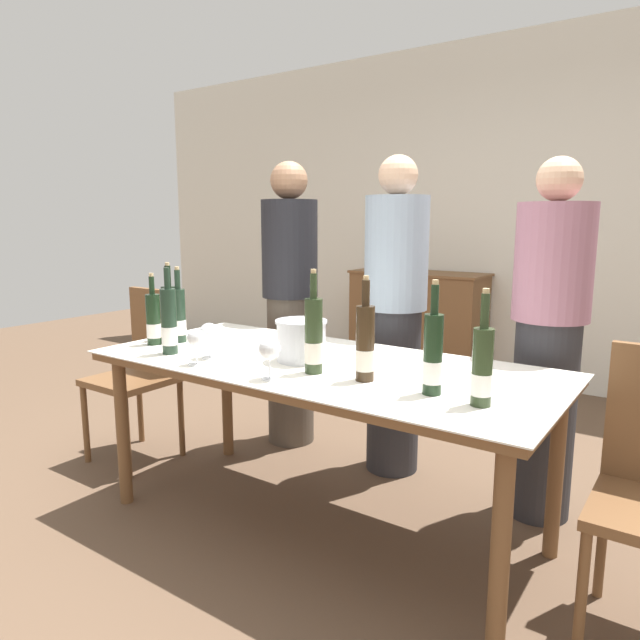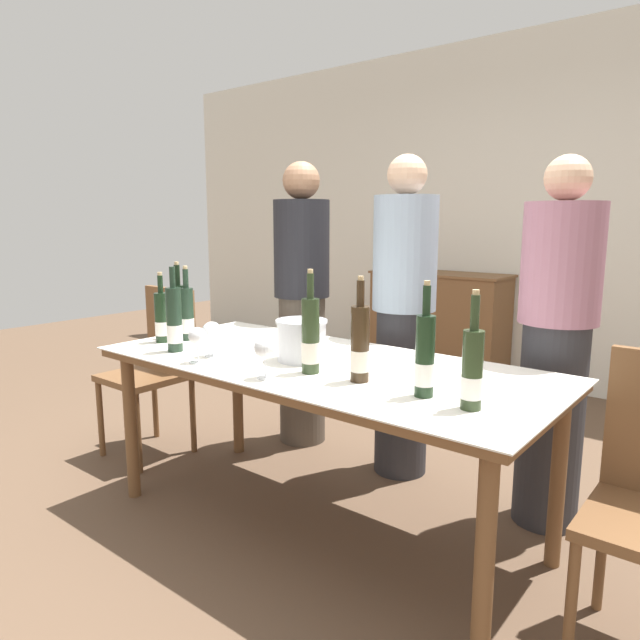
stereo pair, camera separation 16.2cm
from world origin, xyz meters
name	(u,v)px [view 2 (the right image)]	position (x,y,z in m)	size (l,w,h in m)	color
ground_plane	(320,526)	(0.00, 0.00, 0.00)	(12.00, 12.00, 0.00)	brown
back_wall	(545,214)	(0.00, 2.84, 1.40)	(8.00, 0.10, 2.80)	silver
sideboard_cabinet	(438,326)	(-0.74, 2.55, 0.46)	(1.16, 0.46, 0.91)	brown
dining_table	(320,377)	(0.00, 0.00, 0.69)	(1.99, 0.90, 0.76)	brown
ice_bucket	(302,339)	(-0.08, -0.03, 0.85)	(0.22, 0.22, 0.18)	silver
wine_bottle_0	(472,370)	(0.76, -0.18, 0.88)	(0.07, 0.07, 0.38)	#28381E
wine_bottle_1	(162,318)	(-0.85, -0.18, 0.88)	(0.07, 0.07, 0.35)	black
wine_bottle_2	(187,315)	(-0.80, -0.07, 0.89)	(0.07, 0.07, 0.37)	#1E3323
wine_bottle_3	(311,337)	(0.08, -0.16, 0.90)	(0.07, 0.07, 0.41)	#28381E
wine_bottle_4	(425,357)	(0.58, -0.15, 0.89)	(0.07, 0.07, 0.40)	black
wine_bottle_5	(360,345)	(0.30, -0.14, 0.90)	(0.07, 0.07, 0.39)	#332314
wine_bottle_6	(179,312)	(-0.88, -0.06, 0.89)	(0.07, 0.07, 0.39)	black
wine_bottle_7	(174,321)	(-0.64, -0.26, 0.90)	(0.07, 0.07, 0.39)	#1E3323
wine_glass_0	(264,349)	(0.00, -0.33, 0.87)	(0.08, 0.08, 0.16)	white
wine_glass_1	(212,332)	(-0.43, -0.22, 0.87)	(0.09, 0.09, 0.16)	white
wine_glass_2	(197,338)	(-0.39, -0.33, 0.86)	(0.07, 0.07, 0.15)	white
chair_left_end	(157,359)	(-1.29, 0.09, 0.55)	(0.42, 0.42, 0.96)	brown
person_host	(302,305)	(-0.73, 0.74, 0.85)	(0.33, 0.33, 1.68)	#51473D
person_guest_left	(403,319)	(-0.02, 0.73, 0.84)	(0.33, 0.33, 1.68)	#2D2D33
person_guest_right	(556,347)	(0.76, 0.68, 0.81)	(0.33, 0.33, 1.62)	#2D2D33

